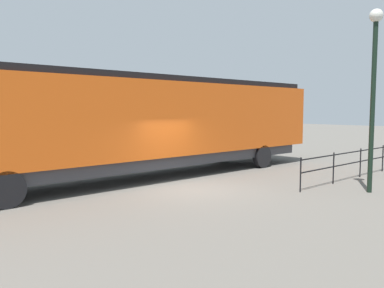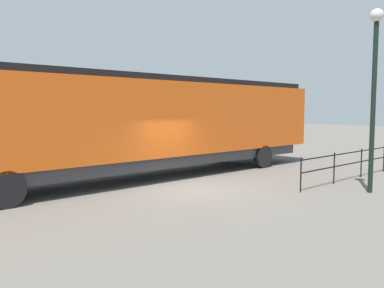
{
  "view_description": "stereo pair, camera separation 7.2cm",
  "coord_description": "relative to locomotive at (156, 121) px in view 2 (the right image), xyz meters",
  "views": [
    {
      "loc": [
        10.26,
        -9.38,
        2.85
      ],
      "look_at": [
        0.88,
        -0.83,
        1.73
      ],
      "focal_mm": 37.0,
      "sensor_mm": 36.0,
      "label": 1
    },
    {
      "loc": [
        10.3,
        -9.32,
        2.85
      ],
      "look_at": [
        0.88,
        -0.83,
        1.73
      ],
      "focal_mm": 37.0,
      "sensor_mm": 36.0,
      "label": 2
    }
  ],
  "objects": [
    {
      "name": "platform_fence",
      "position": [
        5.9,
        6.28,
        -1.56
      ],
      "size": [
        0.05,
        9.14,
        1.21
      ],
      "color": "black",
      "rests_on": "ground_plane"
    },
    {
      "name": "locomotive",
      "position": [
        0.0,
        0.0,
        0.0
      ],
      "size": [
        3.19,
        18.55,
        4.18
      ],
      "color": "#D15114",
      "rests_on": "ground_plane"
    },
    {
      "name": "lamp_post",
      "position": [
        7.51,
        3.48,
        1.67
      ],
      "size": [
        0.44,
        0.44,
        6.17
      ],
      "color": "black",
      "rests_on": "ground_plane"
    },
    {
      "name": "ground_plane",
      "position": [
        3.05,
        -0.7,
        -2.35
      ],
      "size": [
        120.0,
        120.0,
        0.0
      ],
      "primitive_type": "plane",
      "color": "#666059"
    }
  ]
}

